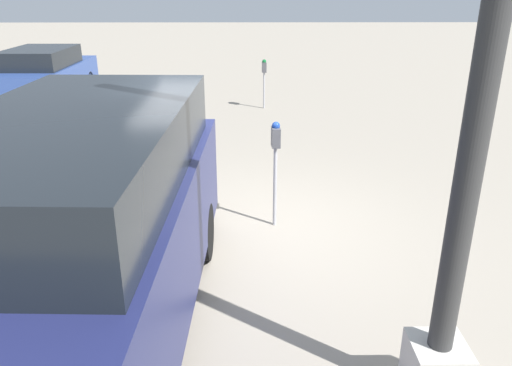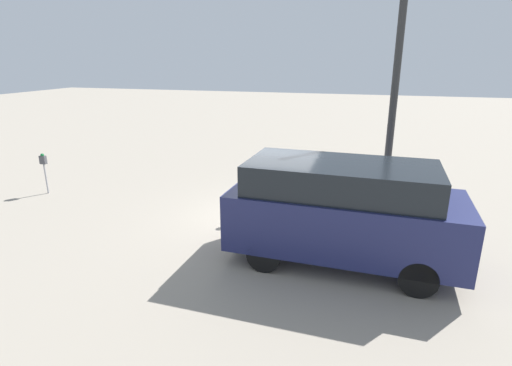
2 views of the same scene
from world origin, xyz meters
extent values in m
plane|color=gray|center=(0.00, 0.00, 0.00)|extent=(80.00, 80.00, 0.00)
cylinder|color=#9E9EA3|center=(-0.25, 0.36, 0.58)|extent=(0.05, 0.05, 1.16)
cube|color=#47474C|center=(-0.25, 0.36, 1.29)|extent=(0.21, 0.12, 0.26)
sphere|color=navy|center=(-0.25, 0.36, 1.44)|extent=(0.11, 0.11, 0.11)
cylinder|color=#9E9EA3|center=(-7.35, 0.38, 0.49)|extent=(0.05, 0.05, 0.97)
cube|color=#47474C|center=(-7.35, 0.38, 1.10)|extent=(0.21, 0.12, 0.26)
sphere|color=#14662D|center=(-7.35, 0.38, 1.26)|extent=(0.11, 0.11, 0.11)
cube|color=beige|center=(2.95, 1.50, 0.28)|extent=(0.44, 0.44, 0.55)
cylinder|color=#2D2D2D|center=(2.95, 1.50, 3.36)|extent=(0.19, 0.19, 5.62)
cube|color=navy|center=(2.08, -1.51, 0.94)|extent=(4.77, 2.15, 1.18)
cube|color=black|center=(1.96, -1.50, 1.85)|extent=(3.82, 1.96, 0.63)
cube|color=orange|center=(4.40, -0.92, 0.50)|extent=(0.08, 0.12, 0.20)
cylinder|color=black|center=(3.57, -0.67, 0.35)|extent=(0.71, 0.26, 0.70)
cylinder|color=black|center=(3.51, -2.43, 0.35)|extent=(0.71, 0.26, 0.70)
cylinder|color=black|center=(0.65, -0.58, 0.35)|extent=(0.71, 0.26, 0.70)
cylinder|color=black|center=(0.59, -2.35, 0.35)|extent=(0.71, 0.26, 0.70)
camera|label=1|loc=(6.07, 0.03, 3.17)|focal=35.00mm
camera|label=2|loc=(2.48, -9.38, 4.17)|focal=28.00mm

